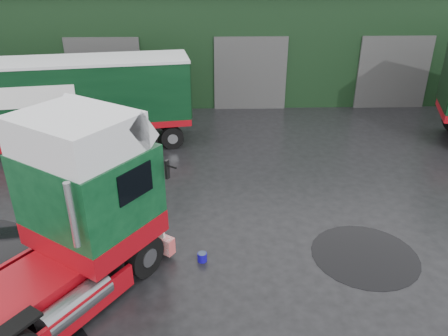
# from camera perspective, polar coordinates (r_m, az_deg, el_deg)

# --- Properties ---
(ground) EXTENTS (100.00, 100.00, 0.00)m
(ground) POSITION_cam_1_polar(r_m,az_deg,el_deg) (12.73, -0.62, -12.37)
(ground) COLOR black
(warehouse) EXTENTS (32.40, 12.40, 6.30)m
(warehouse) POSITION_cam_1_polar(r_m,az_deg,el_deg) (30.42, 2.52, 17.05)
(warehouse) COLOR black
(warehouse) RESTS_ON ground
(hero_tractor) EXTENTS (6.84, 7.96, 4.65)m
(hero_tractor) POSITION_cam_1_polar(r_m,az_deg,el_deg) (10.80, -25.34, -7.96)
(hero_tractor) COLOR #0D3C1E
(hero_tractor) RESTS_ON ground
(trailer_left) EXTENTS (13.11, 4.62, 3.99)m
(trailer_left) POSITION_cam_1_polar(r_m,az_deg,el_deg) (20.77, -22.50, 7.52)
(trailer_left) COLOR silver
(trailer_left) RESTS_ON ground
(wash_bucket) EXTENTS (0.33, 0.33, 0.26)m
(wash_bucket) POSITION_cam_1_polar(r_m,az_deg,el_deg) (12.77, -2.87, -11.54)
(wash_bucket) COLOR #10068F
(wash_bucket) RESTS_ON ground
(tree_back_b) EXTENTS (4.40, 4.40, 7.50)m
(tree_back_b) POSITION_cam_1_polar(r_m,az_deg,el_deg) (41.45, 13.31, 19.66)
(tree_back_b) COLOR black
(tree_back_b) RESTS_ON ground
(puddle_1) EXTENTS (3.11, 3.11, 0.01)m
(puddle_1) POSITION_cam_1_polar(r_m,az_deg,el_deg) (13.66, 17.90, -10.79)
(puddle_1) COLOR black
(puddle_1) RESTS_ON ground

